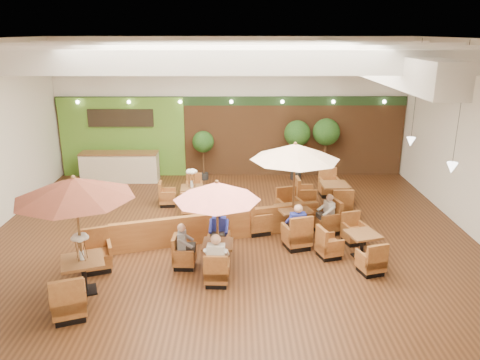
{
  "coord_description": "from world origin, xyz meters",
  "views": [
    {
      "loc": [
        0.2,
        -12.63,
        5.7
      ],
      "look_at": [
        0.3,
        0.5,
        1.5
      ],
      "focal_mm": 35.0,
      "sensor_mm": 36.0,
      "label": 1
    }
  ],
  "objects_px": {
    "table_5": "(326,195)",
    "diner_2": "(184,241)",
    "service_counter": "(120,167)",
    "diner_3": "(297,222)",
    "diner_1": "(219,227)",
    "table_3": "(186,193)",
    "topiary_2": "(326,134)",
    "diner_0": "(216,254)",
    "topiary_0": "(203,144)",
    "table_0": "(76,205)",
    "diner_4": "(328,209)",
    "booth_divider": "(219,226)",
    "table_2": "(294,172)",
    "table_1": "(215,205)",
    "table_4": "(352,246)",
    "topiary_1": "(297,136)"
  },
  "relations": [
    {
      "from": "table_5",
      "to": "diner_2",
      "type": "height_order",
      "value": "diner_2"
    },
    {
      "from": "service_counter",
      "to": "diner_3",
      "type": "relative_size",
      "value": 3.6
    },
    {
      "from": "service_counter",
      "to": "diner_1",
      "type": "xyz_separation_m",
      "value": [
        4.13,
        -6.29,
        0.16
      ]
    },
    {
      "from": "table_3",
      "to": "diner_3",
      "type": "height_order",
      "value": "table_3"
    },
    {
      "from": "topiary_2",
      "to": "diner_0",
      "type": "xyz_separation_m",
      "value": [
        -3.99,
        -8.17,
        -1.06
      ]
    },
    {
      "from": "topiary_0",
      "to": "table_5",
      "type": "bearing_deg",
      "value": -34.71
    },
    {
      "from": "table_0",
      "to": "diner_4",
      "type": "height_order",
      "value": "table_0"
    },
    {
      "from": "booth_divider",
      "to": "diner_1",
      "type": "bearing_deg",
      "value": -105.43
    },
    {
      "from": "booth_divider",
      "to": "topiary_0",
      "type": "bearing_deg",
      "value": 81.56
    },
    {
      "from": "table_3",
      "to": "diner_1",
      "type": "bearing_deg",
      "value": -74.93
    },
    {
      "from": "table_2",
      "to": "topiary_0",
      "type": "height_order",
      "value": "table_2"
    },
    {
      "from": "diner_0",
      "to": "diner_1",
      "type": "height_order",
      "value": "diner_0"
    },
    {
      "from": "table_0",
      "to": "diner_0",
      "type": "height_order",
      "value": "table_0"
    },
    {
      "from": "table_0",
      "to": "diner_3",
      "type": "relative_size",
      "value": 3.48
    },
    {
      "from": "service_counter",
      "to": "booth_divider",
      "type": "bearing_deg",
      "value": -53.36
    },
    {
      "from": "diner_0",
      "to": "diner_2",
      "type": "height_order",
      "value": "diner_0"
    },
    {
      "from": "table_1",
      "to": "diner_0",
      "type": "height_order",
      "value": "table_1"
    },
    {
      "from": "service_counter",
      "to": "table_0",
      "type": "bearing_deg",
      "value": -82.18
    },
    {
      "from": "table_3",
      "to": "topiary_0",
      "type": "distance_m",
      "value": 3.15
    },
    {
      "from": "booth_divider",
      "to": "table_4",
      "type": "xyz_separation_m",
      "value": [
        3.52,
        -1.09,
        -0.1
      ]
    },
    {
      "from": "topiary_0",
      "to": "diner_0",
      "type": "relative_size",
      "value": 2.35
    },
    {
      "from": "table_2",
      "to": "topiary_1",
      "type": "xyz_separation_m",
      "value": [
        0.73,
        5.25,
        -0.09
      ]
    },
    {
      "from": "topiary_1",
      "to": "diner_4",
      "type": "xyz_separation_m",
      "value": [
        0.27,
        -5.25,
        -1.04
      ]
    },
    {
      "from": "service_counter",
      "to": "diner_4",
      "type": "distance_m",
      "value": 8.83
    },
    {
      "from": "diner_3",
      "to": "diner_2",
      "type": "bearing_deg",
      "value": -167.1
    },
    {
      "from": "diner_0",
      "to": "diner_2",
      "type": "relative_size",
      "value": 1.16
    },
    {
      "from": "table_0",
      "to": "table_2",
      "type": "height_order",
      "value": "table_0"
    },
    {
      "from": "booth_divider",
      "to": "table_1",
      "type": "relative_size",
      "value": 2.61
    },
    {
      "from": "diner_0",
      "to": "table_1",
      "type": "bearing_deg",
      "value": 97.17
    },
    {
      "from": "table_2",
      "to": "table_4",
      "type": "xyz_separation_m",
      "value": [
        1.39,
        -1.57,
        -1.54
      ]
    },
    {
      "from": "booth_divider",
      "to": "diner_0",
      "type": "distance_m",
      "value": 2.47
    },
    {
      "from": "topiary_0",
      "to": "topiary_1",
      "type": "xyz_separation_m",
      "value": [
        3.69,
        0.0,
        0.31
      ]
    },
    {
      "from": "diner_1",
      "to": "table_4",
      "type": "bearing_deg",
      "value": 178.87
    },
    {
      "from": "table_2",
      "to": "diner_4",
      "type": "distance_m",
      "value": 1.51
    },
    {
      "from": "topiary_1",
      "to": "table_0",
      "type": "bearing_deg",
      "value": -124.57
    },
    {
      "from": "table_2",
      "to": "diner_0",
      "type": "relative_size",
      "value": 3.38
    },
    {
      "from": "booth_divider",
      "to": "topiary_1",
      "type": "relative_size",
      "value": 2.54
    },
    {
      "from": "table_3",
      "to": "topiary_2",
      "type": "xyz_separation_m",
      "value": [
        5.23,
        2.95,
        1.39
      ]
    },
    {
      "from": "table_0",
      "to": "table_2",
      "type": "xyz_separation_m",
      "value": [
        5.11,
        3.23,
        -0.24
      ]
    },
    {
      "from": "table_1",
      "to": "diner_0",
      "type": "bearing_deg",
      "value": -84.22
    },
    {
      "from": "table_3",
      "to": "service_counter",
      "type": "bearing_deg",
      "value": 131.92
    },
    {
      "from": "topiary_2",
      "to": "diner_2",
      "type": "distance_m",
      "value": 8.85
    },
    {
      "from": "booth_divider",
      "to": "diner_4",
      "type": "distance_m",
      "value": 3.19
    },
    {
      "from": "table_0",
      "to": "topiary_0",
      "type": "xyz_separation_m",
      "value": [
        2.15,
        8.48,
        -0.64
      ]
    },
    {
      "from": "table_5",
      "to": "topiary_1",
      "type": "bearing_deg",
      "value": 99.43
    },
    {
      "from": "booth_divider",
      "to": "diner_0",
      "type": "height_order",
      "value": "diner_0"
    },
    {
      "from": "table_0",
      "to": "table_5",
      "type": "height_order",
      "value": "table_0"
    },
    {
      "from": "table_4",
      "to": "topiary_2",
      "type": "height_order",
      "value": "topiary_2"
    },
    {
      "from": "table_4",
      "to": "topiary_0",
      "type": "relative_size",
      "value": 1.23
    },
    {
      "from": "topiary_0",
      "to": "diner_4",
      "type": "bearing_deg",
      "value": -52.97
    }
  ]
}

